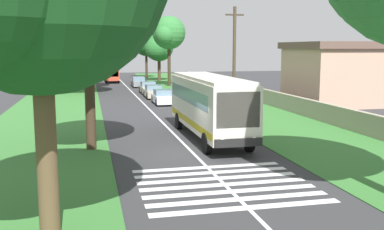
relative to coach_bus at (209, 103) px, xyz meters
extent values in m
plane|color=#333335|center=(-3.57, 1.80, -2.15)|extent=(160.00, 160.00, 0.00)
cube|color=#387533|center=(11.43, 10.00, -2.13)|extent=(120.00, 8.00, 0.04)
cube|color=#387533|center=(11.43, -6.40, -2.13)|extent=(120.00, 8.00, 0.04)
cube|color=silver|center=(11.43, 1.80, -2.14)|extent=(110.00, 0.16, 0.01)
cube|color=silver|center=(-0.03, 0.00, -0.05)|extent=(11.00, 2.50, 2.90)
cube|color=slate|center=(0.27, 0.00, 0.48)|extent=(9.68, 2.54, 0.85)
cube|color=slate|center=(-5.49, 0.00, 0.30)|extent=(0.08, 2.20, 1.74)
cube|color=#B29E19|center=(-0.03, 0.00, -1.05)|extent=(10.78, 2.53, 0.36)
cube|color=silver|center=(-0.03, 0.00, 1.49)|extent=(10.56, 2.30, 0.18)
cube|color=black|center=(-5.61, 0.00, -1.28)|extent=(0.16, 2.40, 0.40)
sphere|color=#F2EDCC|center=(-5.55, 0.80, -1.15)|extent=(0.24, 0.24, 0.24)
sphere|color=#F2EDCC|center=(-5.55, -0.81, -1.15)|extent=(0.24, 0.24, 0.24)
cylinder|color=black|center=(-3.93, 1.15, -1.60)|extent=(1.10, 0.32, 1.10)
cylinder|color=black|center=(3.47, 1.15, -1.60)|extent=(1.10, 0.32, 1.10)
cylinder|color=black|center=(-3.93, -1.15, -1.60)|extent=(1.10, 0.32, 1.10)
cylinder|color=black|center=(3.47, -1.15, -1.60)|extent=(1.10, 0.32, 1.10)
cube|color=silver|center=(-11.93, 1.80, -2.14)|extent=(0.45, 6.80, 0.01)
cube|color=silver|center=(-11.03, 1.80, -2.14)|extent=(0.45, 6.80, 0.01)
cube|color=silver|center=(-10.13, 1.80, -2.14)|extent=(0.45, 6.80, 0.01)
cube|color=silver|center=(-9.23, 1.80, -2.14)|extent=(0.45, 6.80, 0.01)
cube|color=silver|center=(-8.33, 1.80, -2.14)|extent=(0.45, 6.80, 0.01)
cube|color=silver|center=(-7.43, 1.80, -2.14)|extent=(0.45, 6.80, 0.01)
cube|color=silver|center=(-6.53, 1.80, -2.14)|extent=(0.45, 6.80, 0.01)
cube|color=silver|center=(17.27, 0.01, -1.62)|extent=(4.30, 1.75, 0.70)
cube|color=slate|center=(17.17, 0.01, -0.99)|extent=(2.00, 1.61, 0.55)
cylinder|color=black|center=(15.92, 0.79, -1.83)|extent=(0.64, 0.22, 0.64)
cylinder|color=black|center=(18.62, 0.79, -1.83)|extent=(0.64, 0.22, 0.64)
cylinder|color=black|center=(15.92, -0.77, -1.83)|extent=(0.64, 0.22, 0.64)
cylinder|color=black|center=(18.62, -0.77, -1.83)|extent=(0.64, 0.22, 0.64)
cube|color=#B7A893|center=(22.96, 0.15, -1.62)|extent=(4.30, 1.75, 0.70)
cube|color=slate|center=(22.86, 0.15, -0.99)|extent=(2.00, 1.61, 0.55)
cylinder|color=black|center=(21.61, 0.93, -1.83)|extent=(0.64, 0.22, 0.64)
cylinder|color=black|center=(24.31, 0.93, -1.83)|extent=(0.64, 0.22, 0.64)
cylinder|color=black|center=(21.61, -0.63, -1.83)|extent=(0.64, 0.22, 0.64)
cylinder|color=black|center=(24.31, -0.63, -1.83)|extent=(0.64, 0.22, 0.64)
cube|color=#B7A893|center=(28.00, 0.10, -1.62)|extent=(4.30, 1.75, 0.70)
cube|color=slate|center=(27.90, 0.10, -0.99)|extent=(2.00, 1.61, 0.55)
cylinder|color=black|center=(26.65, 0.88, -1.83)|extent=(0.64, 0.22, 0.64)
cylinder|color=black|center=(29.35, 0.88, -1.83)|extent=(0.64, 0.22, 0.64)
cylinder|color=black|center=(26.65, -0.68, -1.83)|extent=(0.64, 0.22, 0.64)
cylinder|color=black|center=(29.35, -0.68, -1.83)|extent=(0.64, 0.22, 0.64)
cube|color=gray|center=(37.63, 0.22, -1.62)|extent=(4.30, 1.75, 0.70)
cube|color=slate|center=(37.53, 0.22, -0.99)|extent=(2.00, 1.61, 0.55)
cylinder|color=black|center=(36.28, 1.00, -1.83)|extent=(0.64, 0.22, 0.64)
cylinder|color=black|center=(38.98, 1.00, -1.83)|extent=(0.64, 0.22, 0.64)
cylinder|color=black|center=(36.28, -0.56, -1.83)|extent=(0.64, 0.22, 0.64)
cylinder|color=black|center=(38.98, -0.56, -1.83)|extent=(0.64, 0.22, 0.64)
cube|color=#CC4C33|center=(46.95, 3.46, -0.67)|extent=(6.00, 2.10, 2.10)
cube|color=slate|center=(47.15, 3.46, -0.29)|extent=(5.04, 2.13, 0.70)
cube|color=slate|center=(43.98, 3.46, -0.46)|extent=(0.06, 1.76, 1.18)
cylinder|color=black|center=(45.05, 4.41, -1.77)|extent=(0.76, 0.24, 0.76)
cylinder|color=black|center=(48.85, 4.41, -1.77)|extent=(0.76, 0.24, 0.76)
cylinder|color=black|center=(45.05, 2.51, -1.77)|extent=(0.76, 0.24, 0.76)
cylinder|color=black|center=(48.85, 2.51, -1.77)|extent=(0.76, 0.24, 0.76)
cylinder|color=#3D2D1E|center=(-1.60, 6.92, 0.46)|extent=(0.53, 0.53, 5.13)
sphere|color=#19471E|center=(-1.60, 6.92, 4.69)|extent=(6.05, 6.05, 6.05)
sphere|color=#19471E|center=(0.22, 6.92, 4.23)|extent=(3.96, 3.96, 3.96)
sphere|color=#19471E|center=(-3.11, 7.83, 4.23)|extent=(4.26, 4.26, 4.26)
cylinder|color=brown|center=(-12.90, 8.15, 0.72)|extent=(0.59, 0.59, 5.65)
cylinder|color=brown|center=(29.73, 7.21, -0.03)|extent=(0.38, 0.38, 4.15)
sphere|color=#337A38|center=(29.73, 7.21, 3.92)|extent=(6.81, 6.81, 6.81)
sphere|color=#337A38|center=(31.77, 7.21, 3.41)|extent=(4.91, 4.91, 4.91)
sphere|color=#337A38|center=(28.02, 8.23, 3.41)|extent=(4.12, 4.12, 4.12)
cylinder|color=#4C3826|center=(36.74, 7.16, 0.38)|extent=(0.39, 0.39, 4.98)
sphere|color=#19471E|center=(36.74, 7.16, 4.72)|extent=(6.70, 6.70, 6.70)
sphere|color=#19471E|center=(38.75, 7.16, 4.21)|extent=(4.46, 4.46, 4.46)
sphere|color=#19471E|center=(35.06, 8.16, 4.21)|extent=(4.18, 4.18, 4.18)
cylinder|color=#4C3826|center=(48.55, -4.44, 0.04)|extent=(0.52, 0.52, 4.30)
sphere|color=#286B2D|center=(48.55, -4.44, 3.51)|extent=(4.80, 4.80, 4.80)
sphere|color=#286B2D|center=(49.99, -4.44, 3.15)|extent=(3.48, 3.48, 3.48)
sphere|color=#286B2D|center=(47.35, -3.72, 3.15)|extent=(3.57, 3.57, 3.57)
cylinder|color=#3D2D1E|center=(37.88, -4.25, 1.02)|extent=(0.45, 0.45, 6.25)
sphere|color=#337A38|center=(37.88, -4.25, 5.43)|extent=(4.71, 4.71, 4.71)
sphere|color=#337A38|center=(39.30, -4.25, 5.08)|extent=(3.36, 3.36, 3.36)
sphere|color=#337A38|center=(36.71, -3.54, 5.08)|extent=(2.79, 2.79, 2.79)
cylinder|color=#3D2D1E|center=(56.71, -3.34, 0.40)|extent=(0.44, 0.44, 5.00)
sphere|color=#1E5623|center=(56.71, -3.34, 4.19)|extent=(4.70, 4.70, 4.70)
sphere|color=#1E5623|center=(58.12, -3.34, 3.84)|extent=(3.34, 3.34, 3.34)
sphere|color=#1E5623|center=(55.53, -2.63, 3.84)|extent=(3.12, 3.12, 3.12)
cylinder|color=#473828|center=(6.52, -3.70, 2.09)|extent=(0.24, 0.24, 8.39)
cube|color=#3D3326|center=(6.52, -3.70, 5.68)|extent=(0.12, 1.40, 0.12)
cube|color=#9E937F|center=(16.43, -9.80, -1.41)|extent=(70.00, 0.40, 1.39)
cube|color=tan|center=(13.52, -17.12, 0.52)|extent=(8.19, 9.43, 5.34)
cube|color=brown|center=(13.52, -17.12, 3.51)|extent=(8.79, 10.03, 0.64)
camera|label=1|loc=(-25.82, 6.90, 3.22)|focal=42.12mm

